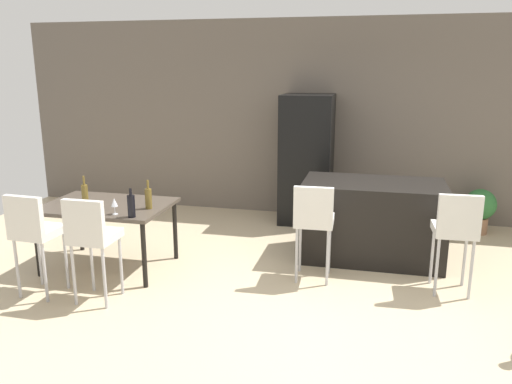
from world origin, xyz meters
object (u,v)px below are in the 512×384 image
(wine_glass_left, at_px, (114,203))
(potted_plant, at_px, (480,208))
(wine_bottle_near, at_px, (131,206))
(kitchen_island, at_px, (372,220))
(wine_bottle_middle, at_px, (85,196))
(bar_chair_left, at_px, (314,218))
(dining_table, at_px, (107,210))
(dining_chair_near, at_px, (34,229))
(refrigerator, at_px, (307,160))
(bar_chair_middle, at_px, (456,227))
(dining_chair_far, at_px, (91,233))
(wine_bottle_inner, at_px, (148,198))

(wine_glass_left, height_order, potted_plant, wine_glass_left)
(potted_plant, bearing_deg, wine_bottle_near, -145.18)
(kitchen_island, distance_m, potted_plant, 1.90)
(wine_bottle_middle, relative_size, wine_bottle_near, 1.20)
(bar_chair_left, height_order, potted_plant, bar_chair_left)
(kitchen_island, bearing_deg, potted_plant, 41.64)
(dining_table, relative_size, wine_bottle_near, 4.59)
(dining_chair_near, height_order, wine_glass_left, dining_chair_near)
(refrigerator, bearing_deg, wine_glass_left, -122.12)
(wine_glass_left, bearing_deg, wine_bottle_middle, 163.17)
(bar_chair_middle, xyz_separation_m, wine_bottle_middle, (-3.79, -0.37, 0.18))
(potted_plant, bearing_deg, refrigerator, 179.76)
(dining_table, relative_size, dining_chair_far, 1.30)
(refrigerator, height_order, potted_plant, refrigerator)
(refrigerator, xyz_separation_m, potted_plant, (2.38, -0.01, -0.56))
(wine_bottle_near, height_order, wine_glass_left, wine_bottle_near)
(wine_bottle_middle, bearing_deg, wine_bottle_near, -15.77)
(bar_chair_left, distance_m, potted_plant, 2.92)
(wine_bottle_inner, height_order, refrigerator, refrigerator)
(wine_bottle_inner, bearing_deg, wine_bottle_middle, -166.82)
(wine_bottle_near, bearing_deg, dining_chair_near, -151.00)
(kitchen_island, distance_m, wine_bottle_near, 2.77)
(wine_bottle_middle, bearing_deg, dining_chair_near, -106.48)
(kitchen_island, relative_size, dining_chair_far, 1.54)
(wine_bottle_inner, bearing_deg, kitchen_island, 24.04)
(dining_chair_far, bearing_deg, dining_chair_near, 179.99)
(wine_bottle_inner, height_order, wine_bottle_middle, wine_bottle_middle)
(kitchen_island, relative_size, wine_glass_left, 9.30)
(kitchen_island, relative_size, dining_table, 1.18)
(wine_glass_left, bearing_deg, bar_chair_middle, 8.23)
(dining_table, distance_m, wine_glass_left, 0.48)
(dining_chair_near, xyz_separation_m, wine_bottle_near, (0.81, 0.45, 0.16))
(wine_bottle_inner, bearing_deg, dining_table, 174.12)
(kitchen_island, bearing_deg, bar_chair_left, -125.37)
(potted_plant, bearing_deg, bar_chair_middle, -106.48)
(dining_chair_far, relative_size, wine_glass_left, 6.03)
(kitchen_island, distance_m, wine_bottle_inner, 2.59)
(kitchen_island, height_order, wine_bottle_inner, wine_bottle_inner)
(bar_chair_middle, distance_m, dining_chair_near, 4.10)
(wine_bottle_near, bearing_deg, dining_chair_far, -113.12)
(dining_table, height_order, potted_plant, dining_table)
(bar_chair_middle, bearing_deg, dining_table, -177.56)
(dining_table, height_order, dining_chair_far, dining_chair_far)
(kitchen_island, distance_m, dining_chair_far, 3.15)
(wine_glass_left, relative_size, refrigerator, 0.09)
(wine_bottle_middle, bearing_deg, dining_table, 58.94)
(wine_bottle_near, xyz_separation_m, potted_plant, (3.79, 2.63, -0.50))
(bar_chair_middle, distance_m, refrigerator, 2.75)
(refrigerator, bearing_deg, dining_chair_near, -125.69)
(kitchen_island, height_order, bar_chair_middle, bar_chair_middle)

